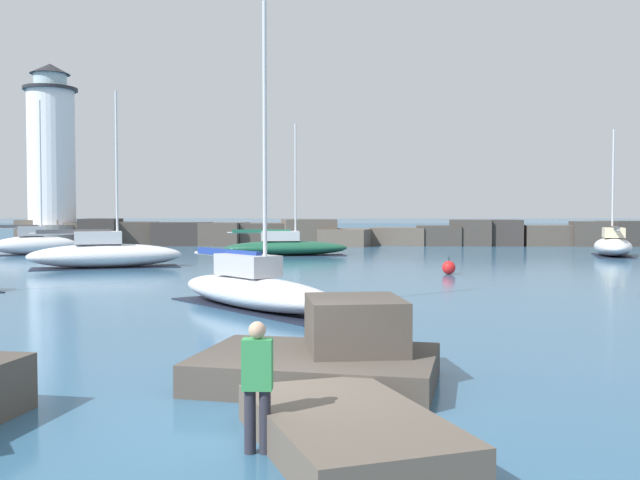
{
  "coord_description": "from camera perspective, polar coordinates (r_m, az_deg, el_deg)",
  "views": [
    {
      "loc": [
        1.12,
        -9.92,
        2.9
      ],
      "look_at": [
        -0.03,
        21.91,
        1.63
      ],
      "focal_mm": 40.0,
      "sensor_mm": 36.0,
      "label": 1
    }
  ],
  "objects": [
    {
      "name": "mooring_buoy_orange_near",
      "position": [
        33.53,
        10.26,
        -2.19
      ],
      "size": [
        0.63,
        0.63,
        0.83
      ],
      "color": "red",
      "rests_on": "ground"
    },
    {
      "name": "lighthouse",
      "position": [
        65.91,
        -20.69,
        5.58
      ],
      "size": [
        5.31,
        5.31,
        15.6
      ],
      "color": "gray",
      "rests_on": "ground"
    },
    {
      "name": "sailboat_moored_5",
      "position": [
        51.5,
        -21.86,
        -0.27
      ],
      "size": [
        5.61,
        3.9,
        10.38
      ],
      "color": "white",
      "rests_on": "ground"
    },
    {
      "name": "sailboat_moored_2",
      "position": [
        47.07,
        -2.77,
        -0.54
      ],
      "size": [
        8.45,
        3.71,
        8.66
      ],
      "color": "#195138",
      "rests_on": "ground"
    },
    {
      "name": "ground_plane",
      "position": [
        10.4,
        -4.32,
        -13.93
      ],
      "size": [
        600.0,
        600.0,
        0.0
      ],
      "primitive_type": "plane",
      "color": "#336084"
    },
    {
      "name": "sailboat_moored_1",
      "position": [
        38.52,
        -16.81,
        -1.08
      ],
      "size": [
        8.11,
        5.04,
        9.12
      ],
      "color": "white",
      "rests_on": "ground"
    },
    {
      "name": "open_sea_beyond",
      "position": [
        121.68,
        1.54,
        0.91
      ],
      "size": [
        400.0,
        116.0,
        0.01
      ],
      "color": "#235175",
      "rests_on": "ground"
    },
    {
      "name": "breakwater_jetty",
      "position": [
        61.7,
        0.42,
        0.51
      ],
      "size": [
        55.27,
        7.19,
        2.3
      ],
      "color": "brown",
      "rests_on": "ground"
    },
    {
      "name": "sailboat_moored_0",
      "position": [
        21.55,
        -5.34,
        -3.89
      ],
      "size": [
        6.38,
        7.02,
        9.0
      ],
      "color": "white",
      "rests_on": "ground"
    },
    {
      "name": "person_on_rocks",
      "position": [
        8.71,
        -5.03,
        -11.13
      ],
      "size": [
        0.36,
        0.22,
        1.59
      ],
      "color": "#282833",
      "rests_on": "ground"
    },
    {
      "name": "sailboat_moored_6",
      "position": [
        50.3,
        22.38,
        -0.4
      ],
      "size": [
        3.71,
        6.53,
        8.31
      ],
      "color": "silver",
      "rests_on": "ground"
    }
  ]
}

